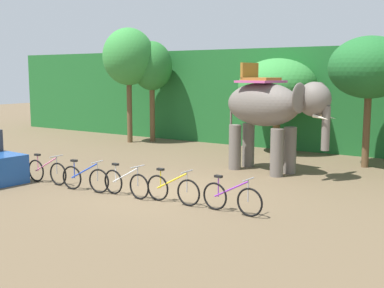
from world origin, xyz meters
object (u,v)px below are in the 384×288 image
(tree_far_right, at_px, (370,68))
(bike_yellow, at_px, (173,189))
(bike_purple, at_px, (232,198))
(tree_far_left, at_px, (129,57))
(elephant, at_px, (271,109))
(tree_center_right, at_px, (152,67))
(tree_left, at_px, (277,86))
(bike_pink, at_px, (47,171))
(bike_blue, at_px, (85,178))
(bike_white, at_px, (126,183))

(tree_far_right, distance_m, bike_yellow, 9.15)
(tree_far_right, relative_size, bike_purple, 2.77)
(tree_far_left, bearing_deg, elephant, -18.77)
(tree_center_right, bearing_deg, tree_left, 1.80)
(bike_pink, bearing_deg, tree_center_right, 109.57)
(bike_blue, xyz_separation_m, bike_yellow, (2.92, 0.33, 0.00))
(bike_yellow, relative_size, bike_purple, 1.00)
(tree_far_right, height_order, bike_white, tree_far_right)
(elephant, xyz_separation_m, bike_purple, (1.45, -5.18, -1.82))
(tree_center_right, height_order, tree_left, tree_center_right)
(elephant, height_order, bike_pink, elephant)
(tree_center_right, height_order, bike_white, tree_center_right)
(elephant, bearing_deg, tree_center_right, 154.63)
(tree_center_right, relative_size, bike_white, 2.92)
(tree_left, relative_size, bike_white, 2.37)
(bike_pink, relative_size, bike_blue, 1.00)
(bike_yellow, bearing_deg, elephant, 86.59)
(tree_left, distance_m, bike_yellow, 9.82)
(tree_left, bearing_deg, tree_far_left, -171.73)
(bike_yellow, bearing_deg, bike_blue, -173.49)
(bike_white, bearing_deg, tree_far_left, 130.65)
(tree_far_left, height_order, bike_white, tree_far_left)
(bike_pink, distance_m, bike_purple, 6.44)
(tree_far_right, xyz_separation_m, elephant, (-2.47, -2.87, -1.40))
(tree_far_left, xyz_separation_m, tree_center_right, (0.75, 0.87, -0.46))
(tree_left, height_order, elephant, tree_left)
(tree_left, bearing_deg, bike_purple, -71.58)
(bike_blue, bearing_deg, bike_white, 7.34)
(elephant, xyz_separation_m, bike_yellow, (-0.31, -5.23, -1.82))
(tree_center_right, height_order, elephant, tree_center_right)
(tree_far_right, bearing_deg, bike_white, -117.45)
(tree_far_left, distance_m, elephant, 9.81)
(bike_yellow, xyz_separation_m, bike_purple, (1.76, 0.06, 0.00))
(tree_center_right, xyz_separation_m, bike_white, (6.53, -9.35, -3.35))
(tree_center_right, bearing_deg, tree_far_right, -5.75)
(tree_far_right, xyz_separation_m, bike_purple, (-1.03, -8.05, -3.22))
(bike_blue, relative_size, bike_yellow, 1.00)
(bike_yellow, bearing_deg, bike_pink, -176.66)
(bike_white, bearing_deg, tree_center_right, 124.95)
(elephant, height_order, bike_yellow, elephant)
(bike_blue, relative_size, bike_purple, 1.00)
(tree_left, distance_m, bike_purple, 10.16)
(tree_far_left, bearing_deg, tree_far_right, -1.09)
(bike_blue, bearing_deg, tree_left, 80.88)
(tree_left, height_order, bike_yellow, tree_left)
(elephant, relative_size, bike_white, 2.48)
(tree_far_right, bearing_deg, bike_purple, -97.27)
(elephant, bearing_deg, bike_white, -108.64)
(tree_left, xyz_separation_m, elephant, (1.67, -4.17, -0.66))
(tree_far_right, height_order, bike_yellow, tree_far_right)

